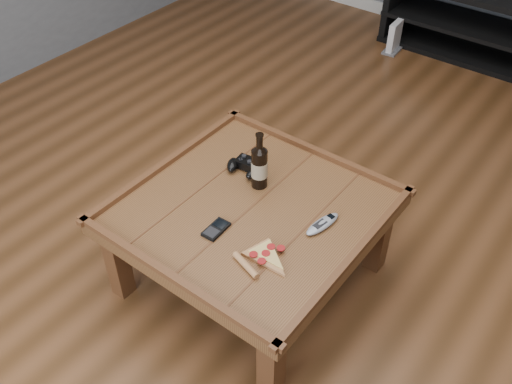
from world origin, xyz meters
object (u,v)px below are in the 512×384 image
Objects in this scene: smartphone at (216,229)px; remote_control at (322,224)px; beer_bottle at (259,165)px; coffee_table at (251,218)px; media_console at (481,25)px; game_controller at (246,167)px; pizza_slice at (263,256)px; game_console at (394,38)px.

smartphone is 0.65× the size of remote_control.
coffee_table is at bearing -66.35° from beer_bottle.
beer_bottle is at bearing -91.32° from media_console.
coffee_table is 0.21m from smartphone.
pizza_slice is (0.38, -0.38, -0.02)m from game_controller.
pizza_slice is 0.24m from smartphone.
game_controller reaches higher than coffee_table.
game_console is (-0.35, 2.27, -0.37)m from game_controller.
game_console is at bearing 122.11° from pizza_slice.
beer_bottle is at bearing -177.97° from remote_control.
game_controller is at bearing 151.97° from pizza_slice.
media_console is at bearing 90.00° from coffee_table.
coffee_table is 0.32m from remote_control.
media_console is 2.96m from pizza_slice.
smartphone is at bearing -83.72° from game_console.
beer_bottle is (-0.06, -2.61, 0.31)m from media_console.
remote_control is (0.33, 0.28, 0.01)m from smartphone.
pizza_slice is 2.37× the size of smartphone.
game_console is at bearing 119.16° from remote_control.
game_console is at bearing 101.30° from beer_bottle.
pizza_slice is at bearing -85.90° from media_console.
beer_bottle reaches higher than media_console.
pizza_slice is 0.30m from remote_control.
media_console is 2.95m from smartphone.
game_controller reaches higher than remote_control.
media_console reaches higher than remote_control.
media_console is at bearing 79.37° from game_controller.
game_console is at bearing 102.03° from coffee_table.
beer_bottle reaches higher than pizza_slice.
game_controller is 0.40m from smartphone.
game_controller is (-0.17, 0.18, 0.08)m from coffee_table.
game_controller is at bearing 159.53° from beer_bottle.
game_controller is at bearing 108.65° from smartphone.
remote_control is 2.52m from game_console.
remote_control is (0.36, -0.05, -0.10)m from beer_bottle.
coffee_table is 8.49× the size of smartphone.
beer_bottle is at bearing 145.64° from pizza_slice.
beer_bottle is 0.35m from smartphone.
remote_control reaches higher than smartphone.
coffee_table reaches higher than game_console.
media_console is at bearing 110.72° from pizza_slice.
game_controller is at bearing -85.48° from game_console.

